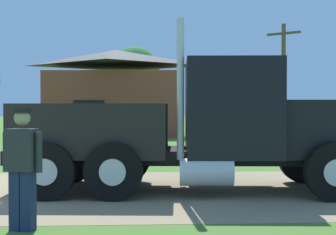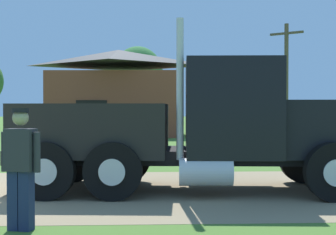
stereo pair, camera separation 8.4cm
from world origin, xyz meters
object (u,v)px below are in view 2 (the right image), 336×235
visitor_walking_mid (21,164)px  utility_pole_near (286,76)px  shed_building (119,94)px  truck_foreground_white (197,129)px

visitor_walking_mid → utility_pole_near: size_ratio=0.24×
shed_building → utility_pole_near: 10.69m
visitor_walking_mid → utility_pole_near: 26.60m
truck_foreground_white → utility_pole_near: bearing=69.6°
truck_foreground_white → shed_building: shed_building is taller
shed_building → visitor_walking_mid: bearing=-90.1°
visitor_walking_mid → shed_building: 25.38m
truck_foreground_white → utility_pole_near: 22.49m
utility_pole_near → shed_building: bearing=174.1°
truck_foreground_white → utility_pole_near: (7.80, 20.95, 2.48)m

